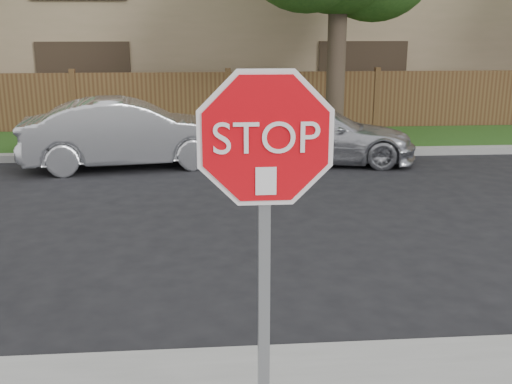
{
  "coord_description": "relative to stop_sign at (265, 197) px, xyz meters",
  "views": [
    {
      "loc": [
        -0.59,
        -4.54,
        2.7
      ],
      "look_at": [
        -0.29,
        -0.9,
        1.7
      ],
      "focal_mm": 42.0,
      "sensor_mm": 36.0,
      "label": 1
    }
  ],
  "objects": [
    {
      "name": "sedan_left",
      "position": [
        -1.85,
        8.94,
        -1.15
      ],
      "size": [
        4.32,
        2.04,
        1.37
      ],
      "primitive_type": "imported",
      "rotation": [
        0.0,
        0.0,
        1.72
      ],
      "color": "silver",
      "rests_on": "ground"
    },
    {
      "name": "far_curb",
      "position": [
        0.29,
        9.63,
        -1.75
      ],
      "size": [
        70.0,
        0.3,
        0.15
      ],
      "primitive_type": "cube",
      "color": "gray",
      "rests_on": "ground"
    },
    {
      "name": "grass_strip",
      "position": [
        0.29,
        11.28,
        -1.77
      ],
      "size": [
        70.0,
        3.0,
        0.12
      ],
      "primitive_type": "cube",
      "color": "#1E4714",
      "rests_on": "ground"
    },
    {
      "name": "ground",
      "position": [
        0.29,
        1.48,
        -1.83
      ],
      "size": [
        90.0,
        90.0,
        0.0
      ],
      "primitive_type": "plane",
      "color": "black",
      "rests_on": "ground"
    },
    {
      "name": "apartment_building",
      "position": [
        0.29,
        18.48,
        1.7
      ],
      "size": [
        35.2,
        9.2,
        7.2
      ],
      "color": "#9B8560",
      "rests_on": "ground"
    },
    {
      "name": "fence",
      "position": [
        0.29,
        12.88,
        -1.03
      ],
      "size": [
        70.0,
        0.12,
        1.6
      ],
      "primitive_type": "cube",
      "color": "#4C2F1B",
      "rests_on": "ground"
    },
    {
      "name": "sedan_right",
      "position": [
        1.98,
        9.07,
        -1.24
      ],
      "size": [
        4.24,
        2.25,
        1.17
      ],
      "primitive_type": "imported",
      "rotation": [
        0.0,
        0.0,
        1.41
      ],
      "color": "silver",
      "rests_on": "ground"
    },
    {
      "name": "stop_sign",
      "position": [
        0.0,
        0.0,
        0.0
      ],
      "size": [
        1.01,
        0.13,
        2.55
      ],
      "color": "gray",
      "rests_on": "sidewalk_near"
    }
  ]
}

